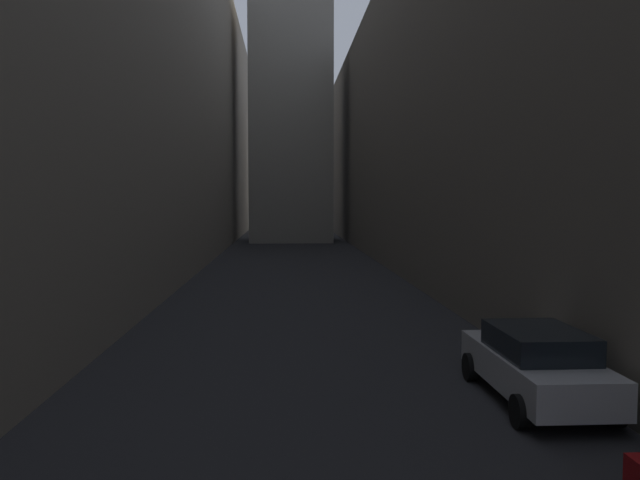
{
  "coord_description": "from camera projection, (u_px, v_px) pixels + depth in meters",
  "views": [
    {
      "loc": [
        -0.64,
        10.21,
        4.06
      ],
      "look_at": [
        0.0,
        21.67,
        3.35
      ],
      "focal_mm": 35.84,
      "sensor_mm": 36.0,
      "label": 1
    }
  ],
  "objects": [
    {
      "name": "parked_car_right_far",
      "position": [
        535.0,
        363.0,
        12.84
      ],
      "size": [
        1.95,
        4.5,
        1.51
      ],
      "rotation": [
        0.0,
        0.0,
        1.57
      ],
      "color": "#B7B7BC",
      "rests_on": "ground"
    },
    {
      "name": "ground_plane",
      "position": [
        295.0,
        269.0,
        37.95
      ],
      "size": [
        264.0,
        264.0,
        0.0
      ],
      "primitive_type": "plane",
      "color": "#232326"
    },
    {
      "name": "building_block_right",
      "position": [
        465.0,
        119.0,
        39.97
      ],
      "size": [
        10.44,
        108.0,
        18.26
      ],
      "primitive_type": "cube",
      "color": "#60594F",
      "rests_on": "ground"
    },
    {
      "name": "building_block_left",
      "position": [
        111.0,
        74.0,
        38.6
      ],
      "size": [
        11.18,
        108.0,
        23.4
      ],
      "primitive_type": "cube",
      "color": "gray",
      "rests_on": "ground"
    }
  ]
}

